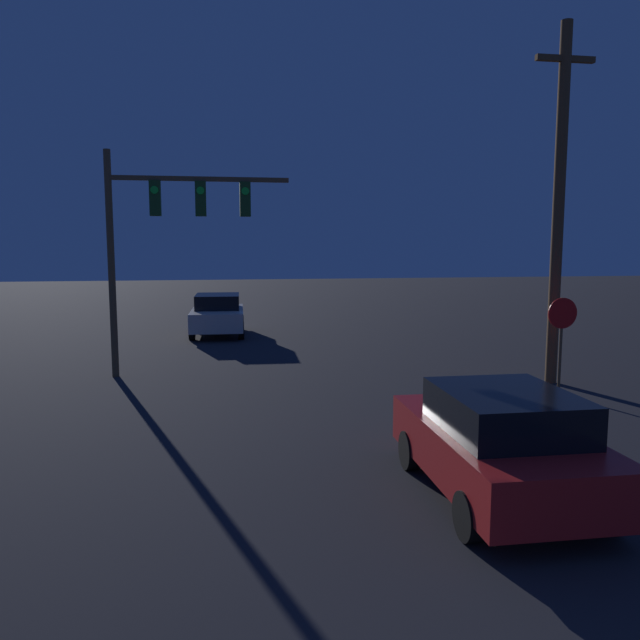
{
  "coord_description": "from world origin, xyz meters",
  "views": [
    {
      "loc": [
        -2.07,
        -0.25,
        3.51
      ],
      "look_at": [
        0.0,
        12.06,
        1.96
      ],
      "focal_mm": 35.0,
      "sensor_mm": 36.0,
      "label": 1
    }
  ],
  "objects_px": {
    "car_far": "(218,314)",
    "utility_pole": "(559,202)",
    "traffic_signal_mast": "(165,223)",
    "stop_sign": "(562,327)",
    "car_near": "(500,442)"
  },
  "relations": [
    {
      "from": "utility_pole",
      "to": "stop_sign",
      "type": "bearing_deg",
      "value": -111.66
    },
    {
      "from": "car_near",
      "to": "car_far",
      "type": "bearing_deg",
      "value": 103.79
    },
    {
      "from": "car_far",
      "to": "traffic_signal_mast",
      "type": "xyz_separation_m",
      "value": [
        -1.33,
        -7.2,
        3.24
      ]
    },
    {
      "from": "stop_sign",
      "to": "utility_pole",
      "type": "xyz_separation_m",
      "value": [
        0.47,
        1.18,
        2.92
      ]
    },
    {
      "from": "traffic_signal_mast",
      "to": "utility_pole",
      "type": "relative_size",
      "value": 0.67
    },
    {
      "from": "car_far",
      "to": "utility_pole",
      "type": "xyz_separation_m",
      "value": [
        8.23,
        -9.77,
        3.71
      ]
    },
    {
      "from": "traffic_signal_mast",
      "to": "utility_pole",
      "type": "bearing_deg",
      "value": -15.06
    },
    {
      "from": "traffic_signal_mast",
      "to": "utility_pole",
      "type": "distance_m",
      "value": 9.91
    },
    {
      "from": "car_near",
      "to": "utility_pole",
      "type": "height_order",
      "value": "utility_pole"
    },
    {
      "from": "car_near",
      "to": "car_far",
      "type": "relative_size",
      "value": 0.99
    },
    {
      "from": "stop_sign",
      "to": "utility_pole",
      "type": "bearing_deg",
      "value": 68.34
    },
    {
      "from": "car_far",
      "to": "stop_sign",
      "type": "relative_size",
      "value": 1.74
    },
    {
      "from": "car_near",
      "to": "car_far",
      "type": "height_order",
      "value": "same"
    },
    {
      "from": "car_far",
      "to": "traffic_signal_mast",
      "type": "bearing_deg",
      "value": 81.83
    },
    {
      "from": "car_far",
      "to": "traffic_signal_mast",
      "type": "distance_m",
      "value": 8.01
    }
  ]
}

